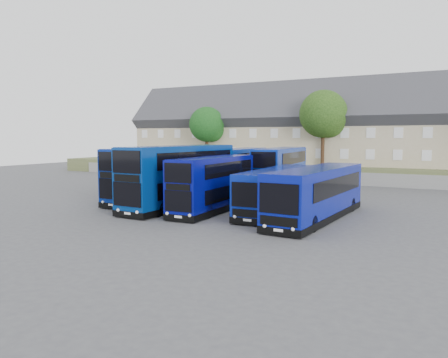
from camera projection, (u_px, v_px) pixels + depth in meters
ground at (200, 213)px, 31.89m from camera, size 120.00×120.00×0.00m
retaining_wall at (302, 176)px, 52.89m from camera, size 70.00×0.40×1.50m
earth_bank at (324, 169)px, 61.65m from camera, size 80.00×20.00×2.00m
terrace_row at (364, 128)px, 54.78m from camera, size 66.00×10.40×11.20m
dd_front_left at (157, 175)px, 37.94m from camera, size 2.65×11.52×4.58m
dd_front_mid at (180, 177)px, 34.35m from camera, size 3.29×12.20×4.81m
dd_front_right at (213, 185)px, 32.51m from camera, size 2.77×10.21×4.02m
dd_rear_left at (239, 170)px, 44.97m from camera, size 3.47×10.99×4.30m
dd_rear_right at (280, 172)px, 42.47m from camera, size 3.54×11.31×4.42m
coach_east_a at (277, 191)px, 32.13m from camera, size 3.05×11.77×3.19m
coach_east_b at (317, 194)px, 29.35m from camera, size 3.35×12.84×3.48m
tree_west at (208, 126)px, 59.74m from camera, size 4.80×4.80×7.65m
tree_mid at (325, 116)px, 52.58m from camera, size 5.76×5.76×9.18m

